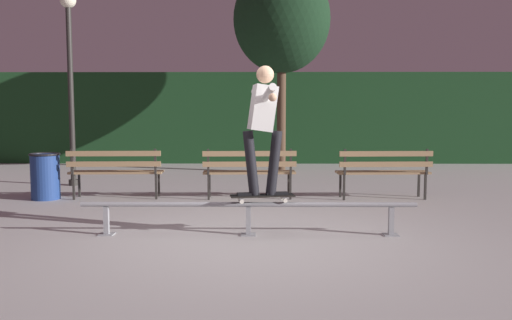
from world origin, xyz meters
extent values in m
plane|color=#ADAAA8|center=(0.00, 0.00, 0.00)|extent=(90.00, 90.00, 0.00)
cube|color=#193D1E|center=(0.00, 9.78, 1.34)|extent=(24.00, 1.20, 2.67)
cylinder|color=gray|center=(0.00, 0.19, 0.38)|extent=(4.10, 0.06, 0.06)
cube|color=gray|center=(-1.74, 0.19, 0.17)|extent=(0.06, 0.06, 0.35)
cube|color=gray|center=(-1.74, 0.19, 0.01)|extent=(0.18, 0.18, 0.01)
cube|color=gray|center=(0.00, 0.19, 0.17)|extent=(0.06, 0.06, 0.35)
cube|color=gray|center=(0.00, 0.19, 0.01)|extent=(0.18, 0.18, 0.01)
cube|color=gray|center=(1.74, 0.19, 0.17)|extent=(0.06, 0.06, 0.35)
cube|color=gray|center=(1.74, 0.19, 0.01)|extent=(0.18, 0.18, 0.01)
cube|color=black|center=(0.17, 0.19, 0.49)|extent=(0.80, 0.32, 0.02)
cube|color=black|center=(0.17, 0.19, 0.50)|extent=(0.78, 0.31, 0.00)
cube|color=#9E9EA3|center=(0.43, 0.24, 0.47)|extent=(0.08, 0.18, 0.02)
cube|color=#9E9EA3|center=(-0.09, 0.15, 0.47)|extent=(0.08, 0.18, 0.02)
cylinder|color=beige|center=(0.45, 0.16, 0.43)|extent=(0.06, 0.04, 0.05)
cylinder|color=beige|center=(0.42, 0.31, 0.43)|extent=(0.06, 0.04, 0.05)
cylinder|color=beige|center=(-0.08, 0.07, 0.43)|extent=(0.06, 0.04, 0.05)
cylinder|color=beige|center=(-0.10, 0.23, 0.43)|extent=(0.06, 0.04, 0.05)
cube|color=black|center=(0.35, 0.22, 0.51)|extent=(0.27, 0.14, 0.03)
cube|color=black|center=(-0.01, 0.17, 0.51)|extent=(0.27, 0.14, 0.03)
cylinder|color=black|center=(0.31, 0.22, 0.89)|extent=(0.22, 0.15, 0.79)
cylinder|color=black|center=(0.03, 0.17, 0.89)|extent=(0.22, 0.15, 0.79)
cube|color=silver|center=(0.17, 0.19, 1.55)|extent=(0.39, 0.41, 0.57)
cylinder|color=silver|center=(0.23, -0.18, 1.71)|extent=(0.18, 0.61, 0.21)
cylinder|color=silver|center=(0.11, 0.57, 1.71)|extent=(0.18, 0.61, 0.21)
sphere|color=tan|center=(0.28, -0.46, 1.66)|extent=(0.09, 0.09, 0.09)
sphere|color=tan|center=(0.07, 0.85, 1.66)|extent=(0.09, 0.09, 0.09)
sphere|color=tan|center=(0.20, 0.20, 1.95)|extent=(0.21, 0.21, 0.21)
cube|color=#282623|center=(-1.67, 3.14, 0.22)|extent=(0.04, 0.04, 0.44)
cube|color=#282623|center=(-1.66, 2.82, 0.22)|extent=(0.04, 0.04, 0.44)
cube|color=#282623|center=(-1.66, 2.78, 0.66)|extent=(0.04, 0.04, 0.44)
cube|color=#282623|center=(-3.08, 3.08, 0.22)|extent=(0.04, 0.04, 0.44)
cube|color=#282623|center=(-3.06, 2.76, 0.22)|extent=(0.04, 0.04, 0.44)
cube|color=#282623|center=(-3.06, 2.72, 0.66)|extent=(0.04, 0.04, 0.44)
cube|color=#937551|center=(-2.37, 3.09, 0.46)|extent=(1.60, 0.16, 0.04)
cube|color=#937551|center=(-2.37, 2.95, 0.46)|extent=(1.60, 0.16, 0.04)
cube|color=#937551|center=(-2.36, 2.81, 0.46)|extent=(1.60, 0.16, 0.04)
cube|color=#937551|center=(-2.36, 2.74, 0.62)|extent=(1.60, 0.11, 0.09)
cube|color=#937551|center=(-2.36, 2.74, 0.80)|extent=(1.60, 0.11, 0.09)
cube|color=#282623|center=(0.65, 3.14, 0.22)|extent=(0.04, 0.04, 0.44)
cube|color=#282623|center=(0.66, 2.82, 0.22)|extent=(0.04, 0.04, 0.44)
cube|color=#282623|center=(0.67, 2.78, 0.66)|extent=(0.04, 0.04, 0.44)
cube|color=#282623|center=(-0.76, 3.08, 0.22)|extent=(0.04, 0.04, 0.44)
cube|color=#282623|center=(-0.74, 2.76, 0.22)|extent=(0.04, 0.04, 0.44)
cube|color=#282623|center=(-0.74, 2.72, 0.66)|extent=(0.04, 0.04, 0.44)
cube|color=#937551|center=(-0.05, 3.09, 0.46)|extent=(1.60, 0.16, 0.04)
cube|color=#937551|center=(-0.05, 2.95, 0.46)|extent=(1.60, 0.16, 0.04)
cube|color=#937551|center=(-0.04, 2.81, 0.46)|extent=(1.60, 0.16, 0.04)
cube|color=#937551|center=(-0.04, 2.74, 0.62)|extent=(1.60, 0.11, 0.09)
cube|color=#937551|center=(-0.04, 2.74, 0.80)|extent=(1.60, 0.11, 0.09)
cube|color=#282623|center=(2.97, 3.14, 0.22)|extent=(0.04, 0.04, 0.44)
cube|color=#282623|center=(2.98, 2.82, 0.22)|extent=(0.04, 0.04, 0.44)
cube|color=#282623|center=(2.99, 2.78, 0.66)|extent=(0.04, 0.04, 0.44)
cube|color=#282623|center=(1.56, 3.08, 0.22)|extent=(0.04, 0.04, 0.44)
cube|color=#282623|center=(1.58, 2.76, 0.22)|extent=(0.04, 0.04, 0.44)
cube|color=#282623|center=(1.58, 2.72, 0.66)|extent=(0.04, 0.04, 0.44)
cube|color=#937551|center=(2.27, 3.09, 0.46)|extent=(1.60, 0.16, 0.04)
cube|color=#937551|center=(2.27, 2.95, 0.46)|extent=(1.60, 0.16, 0.04)
cube|color=#937551|center=(2.28, 2.81, 0.46)|extent=(1.60, 0.16, 0.04)
cube|color=#937551|center=(2.28, 2.74, 0.62)|extent=(1.60, 0.11, 0.09)
cube|color=#937551|center=(2.28, 2.74, 0.80)|extent=(1.60, 0.11, 0.09)
cylinder|color=#4C3828|center=(0.66, 6.89, 1.38)|extent=(0.22, 0.22, 2.76)
ellipsoid|color=black|center=(0.66, 6.89, 3.77)|extent=(2.36, 2.36, 2.60)
cylinder|color=#282623|center=(-3.71, 4.55, 1.80)|extent=(0.11, 0.11, 3.60)
sphere|color=#F2EACC|center=(-3.71, 4.55, 3.74)|extent=(0.32, 0.32, 0.32)
cylinder|color=#282623|center=(-3.71, 4.55, 0.06)|extent=(0.20, 0.20, 0.12)
cylinder|color=navy|center=(-3.57, 2.82, 0.39)|extent=(0.48, 0.48, 0.78)
torus|color=black|center=(-3.57, 2.82, 0.78)|extent=(0.52, 0.52, 0.04)
camera|label=1|loc=(0.15, -6.07, 1.49)|focal=36.54mm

